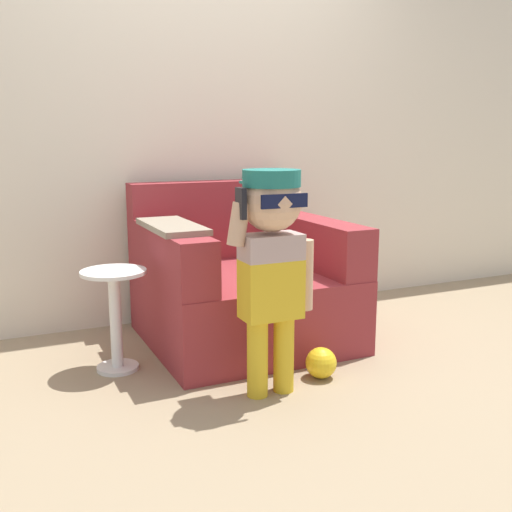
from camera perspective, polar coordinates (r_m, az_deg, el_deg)
ground_plane at (r=3.37m, az=-1.74°, el=-8.57°), size 10.00×10.00×0.00m
wall_back at (r=3.81m, az=-6.03°, el=13.60°), size 10.00×0.05×2.60m
armchair at (r=3.41m, az=-1.47°, el=-2.81°), size 1.08×1.04×0.88m
person_child at (r=2.59m, az=1.51°, el=0.81°), size 0.41×0.31×1.01m
side_table at (r=3.03m, az=-13.27°, el=-5.07°), size 0.32×0.32×0.51m
toy_ball at (r=2.94m, az=6.22°, el=-10.08°), size 0.15×0.15×0.15m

